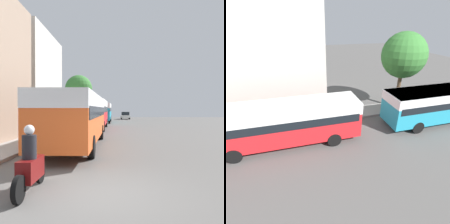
# 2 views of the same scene
# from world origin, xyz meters

# --- Properties ---
(building_far_terrace) EXTENTS (6.51, 9.95, 9.74)m
(building_far_terrace) POSITION_xyz_m (-9.45, 19.21, 4.87)
(building_far_terrace) COLOR beige
(building_far_terrace) RESTS_ON ground_plane
(bus_following) EXTENTS (2.61, 10.39, 3.06)m
(bus_following) POSITION_xyz_m (-1.96, 20.30, 1.99)
(bus_following) COLOR red
(bus_following) RESTS_ON ground_plane
(bus_third_in_line) EXTENTS (2.65, 10.68, 3.01)m
(bus_third_in_line) POSITION_xyz_m (-1.78, 33.52, 1.96)
(bus_third_in_line) COLOR teal
(bus_third_in_line) RESTS_ON ground_plane
(pedestrian_near_curb) EXTENTS (0.39, 0.39, 1.61)m
(pedestrian_near_curb) POSITION_xyz_m (-5.49, 18.00, 0.96)
(pedestrian_near_curb) COLOR #232838
(pedestrian_near_curb) RESTS_ON sidewalk
(street_tree) EXTENTS (4.05, 4.05, 7.05)m
(street_tree) POSITION_xyz_m (-5.21, 31.16, 5.16)
(street_tree) COLOR brown
(street_tree) RESTS_ON sidewalk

